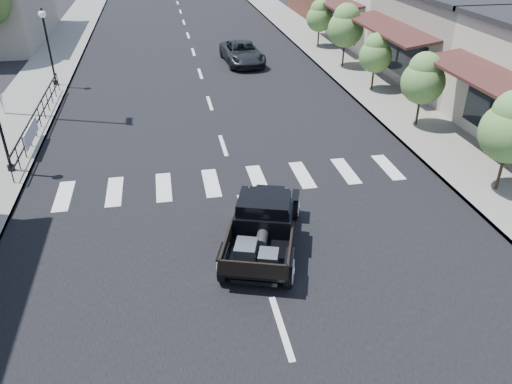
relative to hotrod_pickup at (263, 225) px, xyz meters
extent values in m
plane|color=black|center=(-0.20, -0.08, -0.74)|extent=(120.00, 120.00, 0.00)
cube|color=black|center=(-0.20, 14.92, -0.73)|extent=(14.00, 80.00, 0.02)
cube|color=gray|center=(-8.70, 14.92, -0.66)|extent=(3.00, 80.00, 0.15)
cube|color=gray|center=(8.30, 14.92, -0.66)|extent=(3.00, 80.00, 0.15)
cube|color=gray|center=(14.80, 12.92, 1.51)|extent=(10.00, 9.00, 4.50)
cube|color=beige|center=(14.80, 21.92, 1.51)|extent=(10.00, 9.00, 4.50)
imported|color=black|center=(2.50, 18.64, -0.11)|extent=(2.35, 4.66, 1.26)
camera|label=1|loc=(-2.27, -10.98, 7.38)|focal=35.00mm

